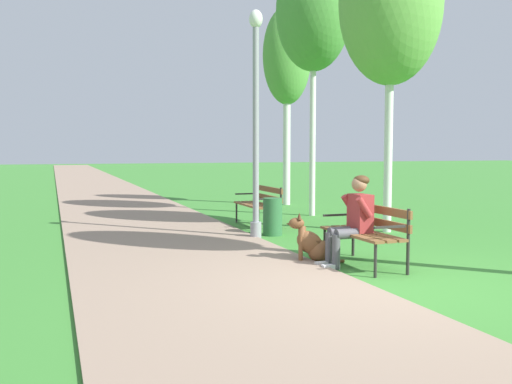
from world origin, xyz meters
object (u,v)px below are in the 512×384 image
object	(u,v)px
lamp_post_near	(256,122)
park_bench_mid	(260,202)
person_seated_on_near_bench	(353,217)
litter_bin	(273,217)
birch_tree_second	(391,4)
birch_tree_third	(314,12)
dog_brown	(313,244)
park_bench_near	(367,229)
birch_tree_fourth	(287,58)

from	to	relation	value
lamp_post_near	park_bench_mid	bearing A→B (deg)	66.65
person_seated_on_near_bench	litter_bin	world-z (taller)	person_seated_on_near_bench
birch_tree_second	birch_tree_third	world-z (taller)	birch_tree_third
birch_tree_second	birch_tree_third	size ratio (longest dim) A/B	0.94
birch_tree_second	dog_brown	bearing A→B (deg)	-140.57
lamp_post_near	birch_tree_third	size ratio (longest dim) A/B	0.64
birch_tree_third	litter_bin	size ratio (longest dim) A/B	8.99
lamp_post_near	person_seated_on_near_bench	bearing A→B (deg)	-80.92
park_bench_near	birch_tree_third	world-z (taller)	birch_tree_third
park_bench_mid	litter_bin	world-z (taller)	park_bench_mid
park_bench_near	lamp_post_near	size ratio (longest dim) A/B	0.37
person_seated_on_near_bench	birch_tree_third	bearing A→B (deg)	69.57
person_seated_on_near_bench	lamp_post_near	xyz separation A→B (m)	(-0.43, 2.70, 1.41)
park_bench_near	birch_tree_third	distance (m)	7.29
person_seated_on_near_bench	litter_bin	xyz separation A→B (m)	(-0.01, 2.95, -0.33)
birch_tree_second	litter_bin	size ratio (longest dim) A/B	8.43
park_bench_mid	birch_tree_third	xyz separation A→B (m)	(1.84, 1.32, 4.34)
dog_brown	birch_tree_third	distance (m)	7.31
park_bench_near	birch_tree_second	size ratio (longest dim) A/B	0.25
litter_bin	birch_tree_fourth	bearing A→B (deg)	64.22
birch_tree_second	person_seated_on_near_bench	bearing A→B (deg)	-130.99
dog_brown	lamp_post_near	size ratio (longest dim) A/B	0.20
birch_tree_fourth	birch_tree_second	bearing A→B (deg)	-92.91
dog_brown	litter_bin	distance (m)	2.58
dog_brown	birch_tree_fourth	distance (m)	9.23
person_seated_on_near_bench	birch_tree_second	size ratio (longest dim) A/B	0.21
park_bench_mid	birch_tree_third	distance (m)	4.89
lamp_post_near	litter_bin	world-z (taller)	lamp_post_near
birch_tree_fourth	lamp_post_near	bearing A→B (deg)	-118.29
birch_tree_fourth	litter_bin	xyz separation A→B (m)	(-2.54, -5.27, -3.85)
birch_tree_second	litter_bin	distance (m)	4.60
park_bench_near	birch_tree_second	bearing A→B (deg)	52.00
birch_tree_third	litter_bin	distance (m)	5.59
dog_brown	lamp_post_near	distance (m)	2.94
park_bench_mid	birch_tree_fourth	size ratio (longest dim) A/B	0.26
lamp_post_near	litter_bin	bearing A→B (deg)	30.32
birch_tree_second	birch_tree_fourth	bearing A→B (deg)	87.09
park_bench_mid	person_seated_on_near_bench	distance (m)	4.22
person_seated_on_near_bench	birch_tree_fourth	world-z (taller)	birch_tree_fourth
person_seated_on_near_bench	birch_tree_second	xyz separation A→B (m)	(2.25, 2.59, 3.66)
person_seated_on_near_bench	lamp_post_near	size ratio (longest dim) A/B	0.31
litter_bin	lamp_post_near	bearing A→B (deg)	-149.68
birch_tree_second	litter_bin	bearing A→B (deg)	171.00
park_bench_near	park_bench_mid	distance (m)	4.24
park_bench_mid	dog_brown	xyz separation A→B (m)	(-0.63, -3.81, -0.25)
park_bench_near	birch_tree_fourth	world-z (taller)	birch_tree_fourth
dog_brown	lamp_post_near	world-z (taller)	lamp_post_near
person_seated_on_near_bench	lamp_post_near	world-z (taller)	lamp_post_near
lamp_post_near	dog_brown	bearing A→B (deg)	-89.39
park_bench_mid	birch_tree_third	bearing A→B (deg)	35.70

